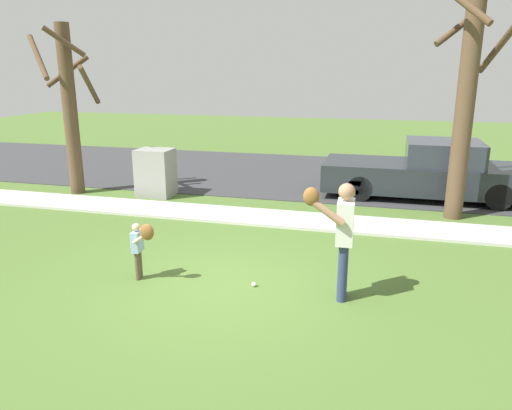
% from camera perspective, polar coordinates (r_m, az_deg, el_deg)
% --- Properties ---
extents(ground_plane, '(48.00, 48.00, 0.00)m').
position_cam_1_polar(ground_plane, '(10.79, 1.83, -1.84)').
color(ground_plane, '#4C6B2D').
extents(sidewalk_strip, '(36.00, 1.20, 0.06)m').
position_cam_1_polar(sidewalk_strip, '(10.88, 1.95, -1.54)').
color(sidewalk_strip, beige).
rests_on(sidewalk_strip, ground).
extents(road_surface, '(36.00, 6.80, 0.02)m').
position_cam_1_polar(road_surface, '(15.65, 6.09, 3.61)').
color(road_surface, '#38383A').
rests_on(road_surface, ground).
extents(person_adult, '(0.69, 0.66, 1.73)m').
position_cam_1_polar(person_adult, '(6.94, 10.04, -2.87)').
color(person_adult, navy).
rests_on(person_adult, ground).
extents(person_child, '(0.43, 0.37, 0.98)m').
position_cam_1_polar(person_child, '(7.79, -13.40, -4.24)').
color(person_child, brown).
rests_on(person_child, ground).
extents(baseball, '(0.07, 0.07, 0.07)m').
position_cam_1_polar(baseball, '(7.59, -0.25, -9.30)').
color(baseball, white).
rests_on(baseball, ground).
extents(utility_cabinet, '(0.90, 0.75, 1.24)m').
position_cam_1_polar(utility_cabinet, '(13.07, -11.70, 3.74)').
color(utility_cabinet, gray).
rests_on(utility_cabinet, ground).
extents(street_tree_near, '(1.85, 1.89, 5.65)m').
position_cam_1_polar(street_tree_near, '(11.43, 23.61, 13.13)').
color(street_tree_near, brown).
rests_on(street_tree_near, ground).
extents(street_tree_far, '(1.84, 1.88, 4.38)m').
position_cam_1_polar(street_tree_far, '(13.75, -21.07, 10.89)').
color(street_tree_far, brown).
rests_on(street_tree_far, ground).
extents(parked_pickup_dark, '(5.20, 1.95, 1.48)m').
position_cam_1_polar(parked_pickup_dark, '(13.37, 19.63, 3.64)').
color(parked_pickup_dark, '#23282D').
rests_on(parked_pickup_dark, road_surface).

